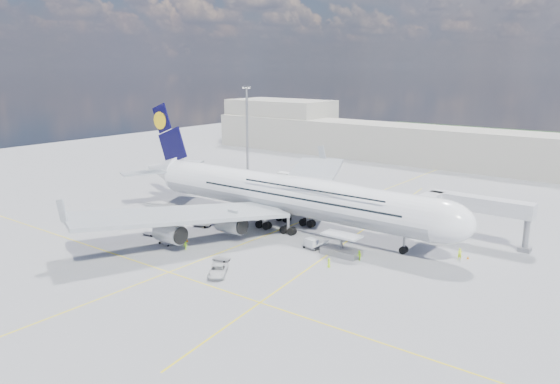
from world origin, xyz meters
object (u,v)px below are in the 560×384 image
Objects in this scene: airliner at (287,194)px; dolly_nose_near at (311,243)px; jet_bridge at (457,206)px; dolly_row_b at (150,234)px; light_mast at (247,130)px; dolly_back at (173,213)px; dolly_nose_far at (222,259)px; baggage_tug at (179,232)px; cone_wing_right_outer at (187,240)px; cone_wing_left_inner at (291,205)px; dolly_row_c at (166,243)px; crew_tug at (185,246)px; cargo_loader at (340,248)px; cone_tail at (156,209)px; catering_truck_outer at (287,180)px; cone_nose at (468,257)px; crew_wing at (207,221)px; catering_truck_inner at (296,194)px; crew_loader at (359,256)px; cone_wing_right_inner at (222,230)px; dolly_row_a at (202,224)px; service_van at (218,271)px; crew_nose at (460,254)px; crew_van at (329,263)px; cone_wing_left_outer at (274,197)px.

airliner is 25.41× the size of dolly_nose_near.
jet_bridge is 6.87× the size of dolly_row_b.
dolly_back is (15.22, -42.09, -12.88)m from light_mast.
baggage_tug is at bearing 147.18° from dolly_nose_far.
dolly_row_b is (-17.60, -19.45, -6.57)m from airliner.
cone_wing_left_inner is at bearing 90.78° from cone_wing_right_outer.
crew_tug is (4.95, 0.07, 0.45)m from dolly_row_c.
cargo_loader reaches higher than cone_tail.
catering_truck_outer is (-22.57, 30.56, -5.19)m from airliner.
cone_tail is at bearing -170.56° from cone_nose.
crew_wing is (3.83, 11.32, 0.50)m from dolly_row_b.
airliner is 18.20m from cone_wing_left_inner.
catering_truck_inner reaches higher than dolly_row_b.
light_mast is at bearing 120.53° from cone_wing_right_outer.
crew_loader reaches higher than cone_tail.
cone_nose is 44.89m from cone_wing_right_inner.
baggage_tug reaches higher than dolly_row_a.
service_van reaches higher than baggage_tug.
cargo_loader is 4.28× the size of crew_nose.
light_mast is 66.98m from crew_tug.
baggage_tug is at bearing 122.58° from crew_tug.
dolly_nose_near is 0.51× the size of catering_truck_outer.
crew_tug is (7.79, -13.04, -0.03)m from crew_wing.
cone_wing_left_outer is (-35.08, 30.85, -0.44)m from crew_van.
cargo_loader is 5.69× the size of crew_van.
cargo_loader reaches higher than crew_tug.
cargo_loader is at bearing 23.20° from baggage_tug.
catering_truck_inner reaches higher than dolly_row_a.
dolly_back is at bearing -167.85° from dolly_nose_near.
crew_van is at bearing 2.71° from dolly_row_b.
dolly_row_a is (-30.41, -2.25, -0.87)m from cargo_loader.
dolly_back is at bearing 138.46° from dolly_nose_far.
light_mast reaches higher than cone_wing_left_outer.
dolly_back is at bearing -70.12° from light_mast.
cone_nose reaches higher than dolly_row_c.
light_mast is (-40.26, 35.00, 6.34)m from airliner.
cone_wing_left_inner is at bearing 166.93° from cone_nose.
dolly_nose_far is 16.19m from dolly_nose_near.
cone_tail is at bearing 150.70° from dolly_row_a.
service_van reaches higher than cone_wing_left_inner.
cargo_loader is 2.72× the size of dolly_row_c.
cargo_loader is 30.93m from dolly_row_c.
crew_loader is 2.73× the size of cone_wing_left_outer.
cone_wing_right_inner is at bearing -174.57° from cargo_loader.
cone_tail is at bearing -136.09° from crew_loader.
airliner is 14.34m from cone_wing_right_inner.
airliner is 32.29m from cone_tail.
cone_wing_left_inner is at bearing -86.59° from catering_truck_inner.
service_van is at bearing 103.18° from crew_van.
catering_truck_inner is at bearing 120.72° from airliner.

